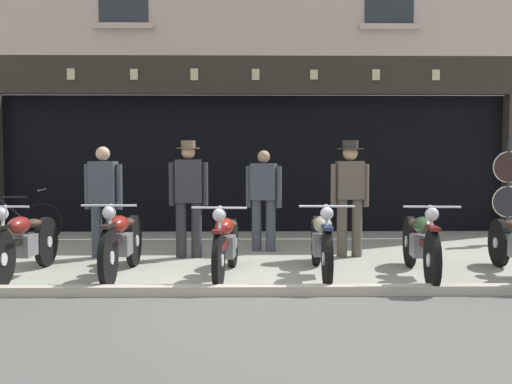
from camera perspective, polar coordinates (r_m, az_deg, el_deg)
ground at (r=5.47m, az=0.65°, el=-12.65°), size 22.40×22.00×0.18m
shop_facade at (r=13.27m, az=-0.27°, el=4.31°), size 10.70×4.42×5.92m
motorcycle_far_left at (r=7.86m, az=-21.03°, el=-4.41°), size 0.62×1.98×0.92m
motorcycle_left at (r=7.55m, az=-12.56°, el=-4.52°), size 0.62×2.00×0.93m
motorcycle_center_left at (r=7.34m, az=-2.85°, el=-4.79°), size 0.62×1.95×0.91m
motorcycle_center at (r=7.44m, az=6.18°, el=-4.61°), size 0.62×2.08×0.93m
motorcycle_center_right at (r=7.55m, az=15.26°, el=-4.58°), size 0.62×2.08×0.93m
salesman_left at (r=8.92m, az=-14.20°, el=-0.44°), size 0.56×0.27×1.60m
shopkeeper_center at (r=8.70m, az=-6.39°, el=-0.11°), size 0.56×0.33×1.68m
salesman_right at (r=9.22m, az=0.73°, el=-0.39°), size 0.55×0.30×1.54m
assistant_far_right at (r=8.82m, az=8.85°, el=0.02°), size 0.56×0.37×1.68m
tyre_sign_pole at (r=10.85m, az=22.70°, el=0.56°), size 0.52×0.06×1.71m
advert_board_near at (r=11.92m, az=-13.51°, el=4.21°), size 0.68×0.03×0.95m
leaning_bicycle at (r=11.06m, az=-22.29°, el=-2.50°), size 1.77×0.50×0.93m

